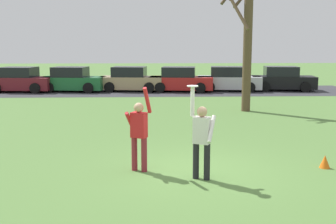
{
  "coord_description": "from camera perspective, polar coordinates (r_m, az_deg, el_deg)",
  "views": [
    {
      "loc": [
        -1.0,
        -9.58,
        2.98
      ],
      "look_at": [
        -0.56,
        0.51,
        1.36
      ],
      "focal_mm": 44.76,
      "sensor_mm": 36.0,
      "label": 1
    }
  ],
  "objects": [
    {
      "name": "frisbee_disc",
      "position": [
        9.21,
        3.38,
        3.55
      ],
      "size": [
        0.25,
        0.25,
        0.02
      ],
      "primitive_type": "cylinder",
      "color": "white",
      "rests_on": "person_catcher"
    },
    {
      "name": "parked_car_green",
      "position": [
        27.86,
        -12.92,
        4.24
      ],
      "size": [
        4.3,
        2.45,
        1.59
      ],
      "rotation": [
        0.0,
        0.0,
        -0.13
      ],
      "color": "#1E6633",
      "rests_on": "ground_plane"
    },
    {
      "name": "parked_car_tan",
      "position": [
        27.51,
        -5.06,
        4.37
      ],
      "size": [
        4.3,
        2.45,
        1.59
      ],
      "rotation": [
        0.0,
        0.0,
        -0.13
      ],
      "color": "tan",
      "rests_on": "ground_plane"
    },
    {
      "name": "parked_car_maroon",
      "position": [
        28.59,
        -19.41,
        4.07
      ],
      "size": [
        4.3,
        2.45,
        1.59
      ],
      "rotation": [
        0.0,
        0.0,
        -0.13
      ],
      "color": "maroon",
      "rests_on": "ground_plane"
    },
    {
      "name": "person_defender",
      "position": [
        9.91,
        -3.97,
        -2.57
      ],
      "size": [
        0.64,
        0.59,
        2.04
      ],
      "rotation": [
        0.0,
        0.0,
        5.83
      ],
      "color": "maroon",
      "rests_on": "ground_plane"
    },
    {
      "name": "parking_strip",
      "position": [
        27.48,
        -1.93,
        2.88
      ],
      "size": [
        26.63,
        6.4,
        0.01
      ],
      "primitive_type": "cube",
      "color": "#38383D",
      "rests_on": "ground_plane"
    },
    {
      "name": "field_cone_orange",
      "position": [
        11.01,
        20.57,
        -6.34
      ],
      "size": [
        0.26,
        0.26,
        0.32
      ],
      "primitive_type": "cone",
      "color": "orange",
      "rests_on": "ground_plane"
    },
    {
      "name": "parked_car_silver",
      "position": [
        27.82,
        8.25,
        4.37
      ],
      "size": [
        4.3,
        2.45,
        1.59
      ],
      "rotation": [
        0.0,
        0.0,
        -0.13
      ],
      "color": "#BCBCC1",
      "rests_on": "ground_plane"
    },
    {
      "name": "ground_plane",
      "position": [
        10.08,
        3.36,
        -8.11
      ],
      "size": [
        120.0,
        120.0,
        0.0
      ],
      "primitive_type": "plane",
      "color": "#567F3D"
    },
    {
      "name": "person_catcher",
      "position": [
        9.31,
        4.62,
        -3.32
      ],
      "size": [
        0.58,
        0.51,
        2.08
      ],
      "rotation": [
        0.0,
        0.0,
        2.69
      ],
      "color": "black",
      "rests_on": "ground_plane"
    },
    {
      "name": "parked_car_black",
      "position": [
        28.77,
        15.31,
        4.29
      ],
      "size": [
        4.3,
        2.45,
        1.59
      ],
      "rotation": [
        0.0,
        0.0,
        -0.13
      ],
      "color": "black",
      "rests_on": "ground_plane"
    },
    {
      "name": "parked_car_red",
      "position": [
        27.21,
        1.71,
        4.35
      ],
      "size": [
        4.3,
        2.45,
        1.59
      ],
      "rotation": [
        0.0,
        0.0,
        -0.13
      ],
      "color": "red",
      "rests_on": "ground_plane"
    },
    {
      "name": "bare_tree_tall",
      "position": [
        19.28,
        10.63,
        10.35
      ],
      "size": [
        1.55,
        2.3,
        6.54
      ],
      "color": "brown",
      "rests_on": "ground_plane"
    }
  ]
}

